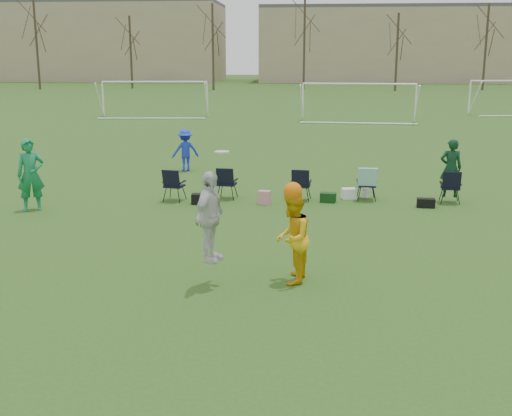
# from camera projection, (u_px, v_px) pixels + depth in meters

# --- Properties ---
(ground) EXTENTS (260.00, 260.00, 0.00)m
(ground) POSITION_uv_depth(u_px,v_px,m) (260.00, 299.00, 11.45)
(ground) COLOR #2E5019
(ground) RESTS_ON ground
(fielder_green_near) EXTENTS (0.87, 0.76, 2.01)m
(fielder_green_near) POSITION_uv_depth(u_px,v_px,m) (31.00, 175.00, 17.76)
(fielder_green_near) COLOR #167D49
(fielder_green_near) RESTS_ON ground
(fielder_blue) EXTENTS (1.15, 0.92, 1.56)m
(fielder_blue) POSITION_uv_depth(u_px,v_px,m) (185.00, 150.00, 23.88)
(fielder_blue) COLOR #1A31C9
(fielder_blue) RESTS_ON ground
(center_contest) EXTENTS (2.25, 1.37, 2.56)m
(center_contest) POSITION_uv_depth(u_px,v_px,m) (259.00, 228.00, 11.97)
(center_contest) COLOR silver
(center_contest) RESTS_ON ground
(sideline_setup) EXTENTS (8.82, 1.63, 1.87)m
(sideline_setup) POSITION_uv_depth(u_px,v_px,m) (331.00, 183.00, 19.02)
(sideline_setup) COLOR #0D321B
(sideline_setup) RESTS_ON ground
(goal_left) EXTENTS (7.39, 0.76, 2.46)m
(goal_left) POSITION_uv_depth(u_px,v_px,m) (155.00, 89.00, 44.75)
(goal_left) COLOR white
(goal_left) RESTS_ON ground
(goal_mid) EXTENTS (7.40, 0.63, 2.46)m
(goal_mid) POSITION_uv_depth(u_px,v_px,m) (359.00, 91.00, 41.69)
(goal_mid) COLOR white
(goal_mid) RESTS_ON ground
(tree_line) EXTENTS (110.28, 3.28, 11.40)m
(tree_line) POSITION_uv_depth(u_px,v_px,m) (306.00, 47.00, 77.93)
(tree_line) COLOR #382B21
(tree_line) RESTS_ON ground
(building_row) EXTENTS (126.00, 16.00, 13.00)m
(building_row) POSITION_uv_depth(u_px,v_px,m) (348.00, 43.00, 102.54)
(building_row) COLOR tan
(building_row) RESTS_ON ground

